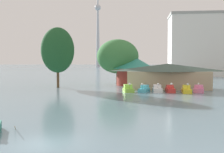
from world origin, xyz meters
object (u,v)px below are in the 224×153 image
object	(u,v)px
pedal_boat_cyan	(144,89)
shoreline_tree_tall_left	(58,50)
pedal_boat_lime	(128,89)
background_building_block	(209,45)
distant_broadcast_tower	(98,13)
boathouse	(168,76)
pedal_boat_yellow	(187,90)
pedal_boat_white	(157,89)
green_roof_pavilion	(133,68)
pedal_boat_red	(170,89)
shoreline_tree_mid	(118,56)
pedal_boat_pink	(199,89)

from	to	relation	value
pedal_boat_cyan	shoreline_tree_tall_left	bearing A→B (deg)	-93.52
pedal_boat_cyan	shoreline_tree_tall_left	world-z (taller)	shoreline_tree_tall_left
pedal_boat_lime	background_building_block	bearing A→B (deg)	140.70
background_building_block	distant_broadcast_tower	size ratio (longest dim) A/B	0.17
pedal_boat_cyan	boathouse	distance (m)	8.13
pedal_boat_lime	pedal_boat_yellow	bearing A→B (deg)	72.08
pedal_boat_white	green_roof_pavilion	distance (m)	15.33
pedal_boat_red	shoreline_tree_tall_left	xyz separation A→B (m)	(-22.06, 7.00, 7.21)
shoreline_tree_mid	boathouse	bearing A→B (deg)	-40.51
pedal_boat_pink	boathouse	bearing A→B (deg)	-128.06
pedal_boat_red	pedal_boat_pink	distance (m)	4.87
pedal_boat_white	pedal_boat_pink	bearing A→B (deg)	88.61
pedal_boat_lime	distant_broadcast_tower	size ratio (longest dim) A/B	0.02
shoreline_tree_tall_left	background_building_block	xyz separation A→B (m)	(43.84, 55.16, 4.39)
pedal_boat_lime	pedal_boat_white	distance (m)	5.08
shoreline_tree_tall_left	shoreline_tree_mid	world-z (taller)	shoreline_tree_tall_left
pedal_boat_pink	background_building_block	bearing A→B (deg)	179.45
background_building_block	distant_broadcast_tower	bearing A→B (deg)	107.23
background_building_block	pedal_boat_yellow	bearing A→B (deg)	-106.89
pedal_boat_cyan	pedal_boat_white	bearing A→B (deg)	109.18
boathouse	shoreline_tree_mid	size ratio (longest dim) A/B	1.60
pedal_boat_white	pedal_boat_pink	world-z (taller)	pedal_boat_pink
pedal_boat_red	boathouse	world-z (taller)	boathouse
shoreline_tree_mid	distant_broadcast_tower	xyz separation A→B (m)	(-55.06, 327.93, 71.00)
shoreline_tree_mid	distant_broadcast_tower	size ratio (longest dim) A/B	0.06
pedal_boat_cyan	background_building_block	bearing A→B (deg)	175.09
pedal_boat_red	shoreline_tree_mid	bearing A→B (deg)	-150.37
pedal_boat_red	boathouse	size ratio (longest dim) A/B	0.17
background_building_block	pedal_boat_cyan	bearing A→B (deg)	-112.91
pedal_boat_cyan	green_roof_pavilion	world-z (taller)	green_roof_pavilion
shoreline_tree_mid	background_building_block	bearing A→B (deg)	55.52
green_roof_pavilion	distant_broadcast_tower	distance (m)	342.19
boathouse	shoreline_tree_tall_left	size ratio (longest dim) A/B	1.36
pedal_boat_cyan	background_building_block	xyz separation A→B (m)	(26.24, 62.10, 11.62)
pedal_boat_red	pedal_boat_pink	bearing A→B (deg)	88.68
pedal_boat_cyan	pedal_boat_pink	xyz separation A→B (m)	(9.33, 0.19, 0.03)
pedal_boat_yellow	distant_broadcast_tower	world-z (taller)	distant_broadcast_tower
distant_broadcast_tower	pedal_boat_red	bearing A→B (deg)	-79.21
pedal_boat_lime	pedal_boat_red	distance (m)	7.24
pedal_boat_yellow	pedal_boat_pink	xyz separation A→B (m)	(2.27, 1.28, -0.02)
pedal_boat_pink	shoreline_tree_mid	xyz separation A→B (m)	(-15.20, 15.14, 6.07)
pedal_boat_pink	distant_broadcast_tower	world-z (taller)	distant_broadcast_tower
pedal_boat_red	distant_broadcast_tower	size ratio (longest dim) A/B	0.02
shoreline_tree_tall_left	shoreline_tree_mid	bearing A→B (deg)	35.59
green_roof_pavilion	pedal_boat_pink	bearing A→B (deg)	-50.49
pedal_boat_white	boathouse	bearing A→B (deg)	156.37
pedal_boat_cyan	pedal_boat_white	xyz separation A→B (m)	(2.28, 0.05, 0.02)
pedal_boat_pink	pedal_boat_white	bearing A→B (deg)	-74.13
pedal_boat_yellow	pedal_boat_pink	world-z (taller)	pedal_boat_yellow
boathouse	shoreline_tree_mid	world-z (taller)	shoreline_tree_mid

